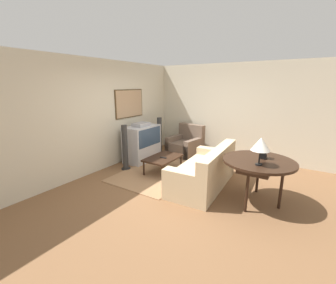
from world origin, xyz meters
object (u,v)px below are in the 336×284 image
(coffee_table, at_px, (163,159))
(tv, at_px, (142,143))
(couch, at_px, (205,172))
(mantel_clock, at_px, (264,153))
(console_table, at_px, (259,164))
(speaker_tower_left, at_px, (125,149))
(armchair, at_px, (186,145))
(speaker_tower_right, at_px, (159,137))
(table_lamp, at_px, (261,144))

(coffee_table, bearing_deg, tv, 67.24)
(coffee_table, bearing_deg, couch, -97.47)
(tv, height_order, mantel_clock, tv)
(console_table, relative_size, speaker_tower_left, 1.09)
(console_table, xyz_separation_m, mantel_clock, (0.15, -0.05, 0.17))
(console_table, height_order, mantel_clock, mantel_clock)
(armchair, bearing_deg, coffee_table, -72.64)
(armchair, distance_m, speaker_tower_right, 0.85)
(coffee_table, bearing_deg, speaker_tower_right, 38.22)
(speaker_tower_left, bearing_deg, armchair, -19.50)
(table_lamp, height_order, mantel_clock, table_lamp)
(speaker_tower_right, bearing_deg, console_table, -114.68)
(mantel_clock, height_order, speaker_tower_left, speaker_tower_left)
(armchair, relative_size, console_table, 0.81)
(armchair, relative_size, speaker_tower_right, 0.88)
(armchair, xyz_separation_m, coffee_table, (-1.60, -0.24, 0.06))
(couch, xyz_separation_m, speaker_tower_left, (-0.18, 2.09, 0.24))
(couch, bearing_deg, mantel_clock, 87.39)
(coffee_table, xyz_separation_m, console_table, (-0.28, -2.24, 0.40))
(mantel_clock, distance_m, speaker_tower_right, 3.48)
(armchair, distance_m, console_table, 3.14)
(tv, xyz_separation_m, coffee_table, (-0.42, -0.99, -0.16))
(table_lamp, distance_m, speaker_tower_right, 3.69)
(speaker_tower_left, height_order, speaker_tower_right, same)
(table_lamp, xyz_separation_m, mantel_clock, (0.41, -0.00, -0.25))
(armchair, bearing_deg, speaker_tower_left, -100.59)
(speaker_tower_left, bearing_deg, console_table, -88.97)
(tv, xyz_separation_m, armchair, (1.18, -0.76, -0.22))
(couch, relative_size, table_lamp, 4.22)
(coffee_table, xyz_separation_m, speaker_tower_left, (-0.34, 0.92, 0.19))
(speaker_tower_right, bearing_deg, mantel_clock, -112.19)
(tv, relative_size, console_table, 0.87)
(tv, xyz_separation_m, couch, (-0.57, -2.16, -0.20))
(console_table, bearing_deg, armchair, 52.80)
(armchair, xyz_separation_m, console_table, (-1.88, -2.47, 0.46))
(table_lamp, xyz_separation_m, speaker_tower_left, (0.21, 3.20, -0.62))
(mantel_clock, relative_size, speaker_tower_left, 0.18)
(console_table, distance_m, speaker_tower_right, 3.48)
(couch, relative_size, speaker_tower_right, 1.73)
(tv, height_order, console_table, tv)
(tv, height_order, table_lamp, table_lamp)
(armchair, distance_m, coffee_table, 1.62)
(mantel_clock, bearing_deg, couch, 90.91)
(couch, distance_m, speaker_tower_right, 2.49)
(speaker_tower_left, bearing_deg, mantel_clock, -86.40)
(armchair, relative_size, coffee_table, 1.05)
(coffee_table, bearing_deg, table_lamp, -103.51)
(coffee_table, xyz_separation_m, speaker_tower_right, (1.17, 0.92, 0.19))
(couch, height_order, coffee_table, couch)
(console_table, bearing_deg, couch, 83.20)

